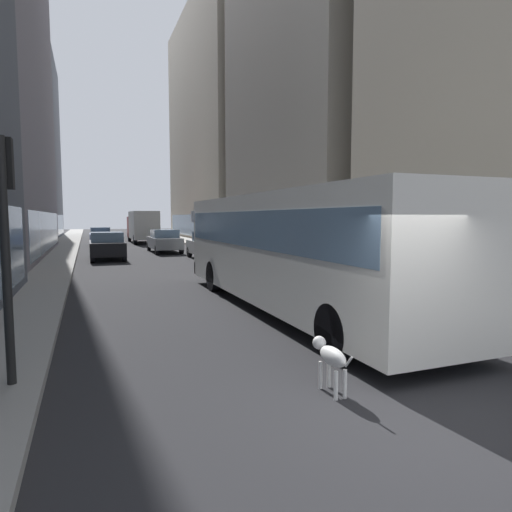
# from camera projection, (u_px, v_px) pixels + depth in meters

# --- Properties ---
(ground_plane) EXTENTS (120.00, 120.00, 0.00)m
(ground_plane) POSITION_uv_depth(u_px,v_px,m) (135.00, 246.00, 37.82)
(ground_plane) COLOR #232326
(sidewalk_left) EXTENTS (2.40, 110.00, 0.15)m
(sidewalk_left) POSITION_uv_depth(u_px,v_px,m) (64.00, 247.00, 35.76)
(sidewalk_left) COLOR gray
(sidewalk_left) RESTS_ON ground
(sidewalk_right) EXTENTS (2.40, 110.00, 0.15)m
(sidewalk_right) POSITION_uv_depth(u_px,v_px,m) (199.00, 244.00, 39.86)
(sidewalk_right) COLOR #ADA89E
(sidewalk_right) RESTS_ON ground
(building_left_far) EXTENTS (9.94, 23.74, 21.78)m
(building_left_far) POSITION_uv_depth(u_px,v_px,m) (7.00, 142.00, 48.44)
(building_left_far) COLOR slate
(building_left_far) RESTS_ON ground
(building_right_mid) EXTENTS (9.57, 16.58, 23.79)m
(building_right_mid) POSITION_uv_depth(u_px,v_px,m) (327.00, 80.00, 29.98)
(building_right_mid) COLOR gray
(building_right_mid) RESTS_ON ground
(building_right_far) EXTENTS (9.71, 23.56, 25.87)m
(building_right_far) POSITION_uv_depth(u_px,v_px,m) (230.00, 127.00, 50.25)
(building_right_far) COLOR #B2A893
(building_right_far) RESTS_ON ground
(transit_bus) EXTENTS (2.78, 11.53, 3.05)m
(transit_bus) POSITION_uv_depth(u_px,v_px,m) (290.00, 243.00, 11.64)
(transit_bus) COLOR silver
(transit_bus) RESTS_ON ground
(car_black_suv) EXTENTS (1.90, 4.19, 1.62)m
(car_black_suv) POSITION_uv_depth(u_px,v_px,m) (107.00, 246.00, 25.35)
(car_black_suv) COLOR black
(car_black_suv) RESTS_ON ground
(car_blue_hatchback) EXTENTS (1.71, 4.48, 1.62)m
(car_blue_hatchback) POSITION_uv_depth(u_px,v_px,m) (100.00, 236.00, 37.94)
(car_blue_hatchback) COLOR #4C6BB7
(car_blue_hatchback) RESTS_ON ground
(car_white_van) EXTENTS (1.76, 4.27, 1.62)m
(car_white_van) POSITION_uv_depth(u_px,v_px,m) (209.00, 245.00, 25.63)
(car_white_van) COLOR silver
(car_white_van) RESTS_ON ground
(car_grey_wagon) EXTENTS (1.84, 4.80, 1.62)m
(car_grey_wagon) POSITION_uv_depth(u_px,v_px,m) (164.00, 241.00, 30.66)
(car_grey_wagon) COLOR slate
(car_grey_wagon) RESTS_ON ground
(box_truck) EXTENTS (2.30, 7.50, 3.05)m
(box_truck) POSITION_uv_depth(u_px,v_px,m) (143.00, 226.00, 42.28)
(box_truck) COLOR #A51919
(box_truck) RESTS_ON ground
(dalmatian_dog) EXTENTS (0.22, 0.96, 0.72)m
(dalmatian_dog) POSITION_uv_depth(u_px,v_px,m) (330.00, 356.00, 6.13)
(dalmatian_dog) COLOR white
(dalmatian_dog) RESTS_ON ground
(traffic_light_near) EXTENTS (0.24, 0.41, 3.40)m
(traffic_light_near) POSITION_uv_depth(u_px,v_px,m) (5.00, 219.00, 5.95)
(traffic_light_near) COLOR black
(traffic_light_near) RESTS_ON sidewalk_left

